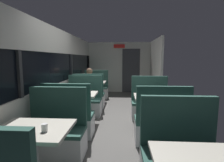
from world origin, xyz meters
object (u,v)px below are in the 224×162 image
Objects in this scene: bench_mid_window_facing_entry at (84,103)px; bench_far_window_facing_end at (89,97)px; bench_rear_aisle_facing_entry at (150,106)px; bench_far_window_facing_entry at (96,90)px; bench_front_aisle_facing_entry at (180,161)px; dining_table_mid_window at (78,97)px; bench_mid_window_facing_end at (69,120)px; bench_near_window_facing_entry at (56,135)px; dining_table_far_window at (93,84)px; dining_table_rear_aisle at (155,101)px; bench_rear_aisle_facing_end at (161,126)px; coffee_cup_secondary at (81,90)px; dining_table_near_window at (33,136)px; seated_passenger at (90,90)px; coffee_cup_primary at (44,128)px.

bench_mid_window_facing_entry is 1.00× the size of bench_far_window_facing_end.
bench_far_window_facing_end is 2.02m from bench_rear_aisle_facing_entry.
bench_far_window_facing_entry is 1.00× the size of bench_front_aisle_facing_entry.
dining_table_mid_window is 0.77m from bench_mid_window_facing_end.
bench_near_window_facing_entry is 2.63m from bench_rear_aisle_facing_entry.
bench_mid_window_facing_end is at bearing -90.00° from dining_table_far_window.
dining_table_far_window and dining_table_rear_aisle have the same top height.
bench_rear_aisle_facing_end is (1.79, -3.73, 0.00)m from bench_far_window_facing_entry.
bench_near_window_facing_entry is 4.25m from bench_far_window_facing_entry.
bench_mid_window_facing_end is 1.40m from bench_mid_window_facing_entry.
bench_mid_window_facing_end and bench_rear_aisle_facing_end have the same top height.
bench_near_window_facing_entry is 1.00× the size of bench_rear_aisle_facing_entry.
dining_table_rear_aisle is (1.79, -0.20, 0.00)m from dining_table_mid_window.
bench_mid_window_facing_entry is 0.70m from coffee_cup_secondary.
bench_far_window_facing_entry and bench_rear_aisle_facing_end have the same top height.
bench_mid_window_facing_entry is 2.03m from dining_table_rear_aisle.
dining_table_near_window is 2.84m from bench_mid_window_facing_entry.
coffee_cup_primary is at bearing -87.07° from seated_passenger.
dining_table_mid_window is 0.77m from bench_mid_window_facing_entry.
seated_passenger is (0.00, 2.20, 0.21)m from bench_mid_window_facing_end.
bench_rear_aisle_facing_end reaches higher than dining_table_near_window.
bench_rear_aisle_facing_entry is (1.79, -0.93, 0.00)m from bench_far_window_facing_end.
dining_table_near_window is 1.00× the size of dining_table_far_window.
bench_mid_window_facing_entry reaches higher than coffee_cup_primary.
bench_rear_aisle_facing_entry is (1.79, -1.63, -0.31)m from dining_table_far_window.
dining_table_rear_aisle is 1.79m from coffee_cup_secondary.
bench_mid_window_facing_end reaches higher than coffee_cup_secondary.
bench_near_window_facing_entry is at bearing -90.00° from seated_passenger.
dining_table_near_window is 0.82× the size of bench_rear_aisle_facing_entry.
seated_passenger is (0.00, 2.93, 0.21)m from bench_near_window_facing_entry.
bench_rear_aisle_facing_end is at bearing -6.38° from bench_mid_window_facing_end.
bench_rear_aisle_facing_end is (0.00, -0.70, -0.31)m from dining_table_rear_aisle.
bench_far_window_facing_entry is 3.53m from dining_table_rear_aisle.
bench_rear_aisle_facing_end is at bearing 34.44° from dining_table_near_window.
coffee_cup_primary is (0.19, -1.52, 0.46)m from bench_mid_window_facing_end.
bench_mid_window_facing_entry is 0.87× the size of seated_passenger.
dining_table_near_window is at bearing -90.00° from bench_mid_window_facing_end.
dining_table_rear_aisle is at bearing 90.00° from bench_rear_aisle_facing_end.
bench_far_window_facing_entry is 12.22× the size of coffee_cup_secondary.
bench_mid_window_facing_end reaches higher than coffee_cup_primary.
bench_far_window_facing_entry is at bearing 120.60° from dining_table_rear_aisle.
coffee_cup_secondary is (0.05, 1.60, 0.46)m from bench_near_window_facing_entry.
bench_near_window_facing_entry is 2.19m from dining_table_rear_aisle.
bench_near_window_facing_entry is at bearing -90.00° from bench_far_window_facing_entry.
bench_far_window_facing_entry is 1.00× the size of bench_rear_aisle_facing_end.
bench_far_window_facing_end is at bearing 92.99° from coffee_cup_primary.
seated_passenger is (0.00, -0.63, -0.10)m from dining_table_far_window.
bench_far_window_facing_end reaches higher than dining_table_mid_window.
bench_near_window_facing_entry is 2.13m from bench_mid_window_facing_entry.
bench_front_aisle_facing_entry reaches higher than coffee_cup_primary.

